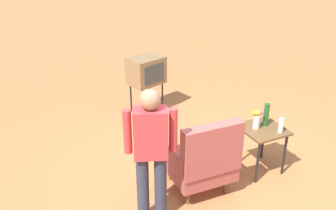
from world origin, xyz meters
The scene contains 8 objects.
ground_plane centered at (0.00, 0.00, 0.00)m, with size 60.00×60.00×0.00m, color #B76B3D.
armchair centered at (0.17, -0.07, 0.50)m, with size 0.80×0.81×1.06m.
side_table centered at (-0.80, -0.13, 0.56)m, with size 0.56×0.56×0.65m.
tv_on_stand centered at (-0.11, -2.51, 0.78)m, with size 0.70×0.59×1.03m.
person_standing centered at (0.94, 0.12, 0.94)m, with size 0.54×0.34×1.64m.
bottle_wine_green centered at (-0.88, -0.19, 0.81)m, with size 0.07×0.07×0.32m, color #1E5623.
bottle_short_clear centered at (-0.93, 0.05, 0.75)m, with size 0.06×0.06×0.20m, color silver.
flower_vase centered at (-0.71, -0.18, 0.80)m, with size 0.15×0.10×0.27m.
Camera 1 is at (2.31, 3.37, 3.15)m, focal length 41.20 mm.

